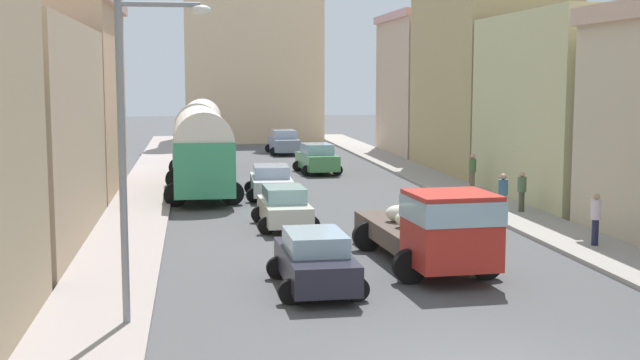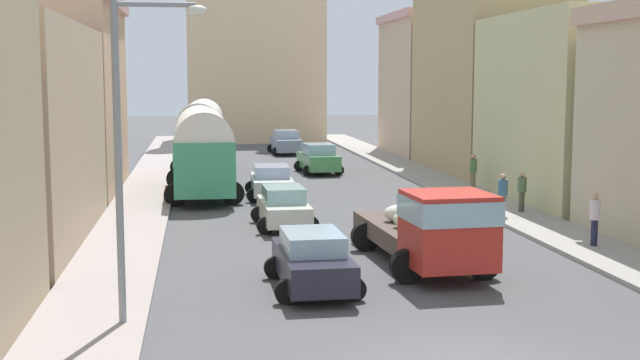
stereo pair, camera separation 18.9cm
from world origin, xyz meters
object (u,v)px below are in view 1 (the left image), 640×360
car_1 (284,142)px  car_2 (315,260)px  parked_bus_0 (202,149)px  car_0 (317,159)px  pedestrian_0 (503,193)px  car_3 (284,207)px  car_4 (271,181)px  cargo_truck_0 (433,227)px  parked_bus_1 (200,132)px  pedestrian_1 (596,217)px  pedestrian_2 (473,171)px  streetlamp_near (134,135)px  pedestrian_3 (522,190)px

car_1 → car_2: size_ratio=1.07×
parked_bus_0 → car_0: bearing=52.2°
parked_bus_0 → car_2: bearing=-81.4°
pedestrian_0 → parked_bus_0: bearing=144.7°
car_1 → car_3: bearing=-96.1°
car_0 → car_4: 9.80m
cargo_truck_0 → car_4: bearing=101.7°
car_0 → parked_bus_0: bearing=-127.8°
parked_bus_0 → car_0: 10.63m
parked_bus_1 → car_2: (2.58, -28.35, -1.46)m
pedestrian_1 → pedestrian_2: pedestrian_2 is taller
car_2 → parked_bus_0: bearing=98.6°
pedestrian_0 → streetlamp_near: size_ratio=0.25×
car_1 → car_3: size_ratio=1.13×
parked_bus_1 → cargo_truck_0: 27.54m
car_4 → pedestrian_3: size_ratio=2.49×
pedestrian_3 → streetlamp_near: size_ratio=0.25×
car_2 → car_1: bearing=85.0°
pedestrian_1 → car_4: bearing=124.8°
parked_bus_1 → pedestrian_0: parked_bus_1 is taller
pedestrian_2 → pedestrian_3: 6.25m
parked_bus_1 → pedestrian_0: 21.98m
pedestrian_2 → pedestrian_3: size_ratio=1.08×
car_4 → car_2: bearing=-91.4°
car_4 → parked_bus_0: bearing=164.4°
parked_bus_1 → car_1: bearing=58.1°
car_1 → pedestrian_1: 34.68m
pedestrian_0 → pedestrian_3: size_ratio=1.02×
car_2 → car_3: size_ratio=1.06×
parked_bus_1 → pedestrian_1: bearing=-64.3°
parked_bus_0 → cargo_truck_0: size_ratio=1.22×
pedestrian_3 → streetlamp_near: 19.21m
parked_bus_1 → pedestrian_3: bearing=-56.0°
pedestrian_2 → pedestrian_1: bearing=-91.8°
cargo_truck_0 → car_1: size_ratio=1.63×
streetlamp_near → parked_bus_0: bearing=85.5°
cargo_truck_0 → car_3: (-3.33, 7.40, -0.50)m
car_3 → pedestrian_1: 10.59m
cargo_truck_0 → parked_bus_1: bearing=102.8°
car_4 → pedestrian_0: (8.13, -7.04, 0.26)m
parked_bus_0 → pedestrian_2: parked_bus_0 is taller
car_4 → pedestrian_2: (9.35, 0.05, 0.33)m
pedestrian_0 → streetlamp_near: (-12.74, -12.11, 3.15)m
parked_bus_1 → streetlamp_near: size_ratio=1.40×
parked_bus_1 → car_4: bearing=-75.9°
cargo_truck_0 → car_4: size_ratio=1.69×
parked_bus_0 → pedestrian_3: bearing=-29.9°
parked_bus_1 → car_1: (5.86, 9.41, -1.37)m
car_3 → pedestrian_0: 8.37m
parked_bus_1 → car_0: parked_bus_1 is taller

